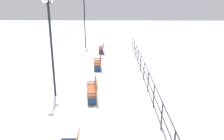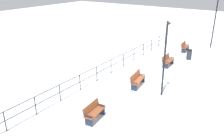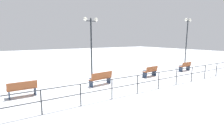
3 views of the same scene
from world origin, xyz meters
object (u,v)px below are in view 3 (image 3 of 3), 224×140
(bench_nearest, at_px, (185,66))
(lamppost_middle, at_px, (91,36))
(bench_second, at_px, (150,71))
(bench_third, at_px, (101,78))
(bench_fourth, at_px, (22,89))
(lamppost_near, at_px, (187,31))

(bench_nearest, xyz_separation_m, lamppost_middle, (1.72, 9.01, 2.78))
(bench_second, bearing_deg, bench_nearest, -95.78)
(bench_third, xyz_separation_m, bench_fourth, (0.21, 4.66, -0.03))
(bench_second, bearing_deg, bench_third, 84.97)
(bench_nearest, height_order, bench_second, bench_second)
(lamppost_near, bearing_deg, bench_nearest, 125.22)
(bench_nearest, bearing_deg, bench_third, 87.64)
(bench_third, relative_size, lamppost_middle, 0.38)
(bench_second, height_order, lamppost_middle, lamppost_middle)
(lamppost_near, relative_size, lamppost_middle, 1.13)
(bench_fourth, relative_size, lamppost_near, 0.28)
(bench_second, distance_m, bench_fourth, 9.31)
(lamppost_near, bearing_deg, bench_second, 103.90)
(lamppost_middle, bearing_deg, bench_fourth, 108.34)
(bench_nearest, xyz_separation_m, bench_fourth, (0.08, 13.95, -0.02))
(bench_nearest, distance_m, lamppost_near, 4.53)
(bench_second, relative_size, bench_fourth, 0.98)
(bench_fourth, bearing_deg, bench_nearest, -91.10)
(bench_fourth, bearing_deg, lamppost_near, -85.06)
(bench_nearest, xyz_separation_m, lamppost_near, (1.72, -2.43, 3.41))
(bench_second, xyz_separation_m, bench_fourth, (0.11, 9.31, -0.00))
(bench_nearest, height_order, lamppost_near, lamppost_near)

